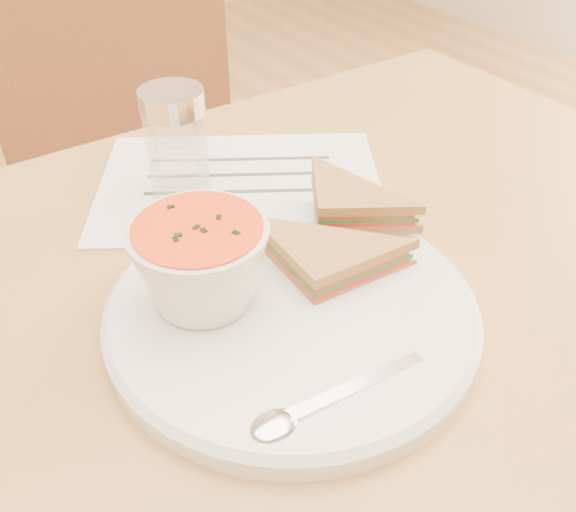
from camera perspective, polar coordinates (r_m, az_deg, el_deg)
dining_table at (r=0.87m, az=0.73°, el=-20.95°), size 1.00×0.70×0.75m
chair_far at (r=1.18m, az=-13.91°, el=4.78°), size 0.57×0.57×0.99m
plate at (r=0.53m, az=0.32°, el=-5.02°), size 0.38×0.38×0.02m
soup_bowl at (r=0.51m, az=-7.69°, el=-1.03°), size 0.14×0.14×0.08m
sandwich_half_a at (r=0.51m, az=2.37°, el=-3.62°), size 0.11×0.11×0.03m
sandwich_half_b at (r=0.58m, az=2.67°, el=3.01°), size 0.13×0.13×0.03m
spoon at (r=0.46m, az=4.55°, el=-12.21°), size 0.18×0.05×0.01m
paper_menu at (r=0.71m, az=-4.27°, el=6.39°), size 0.38×0.35×0.00m
condiment_shaker at (r=0.68m, az=-9.87°, el=9.76°), size 0.07×0.07×0.12m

